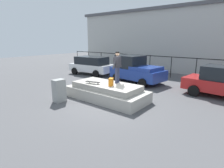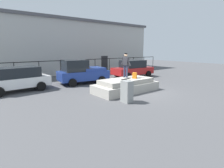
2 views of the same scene
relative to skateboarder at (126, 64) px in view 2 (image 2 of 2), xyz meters
name	(u,v)px [view 2 (image 2 of 2)]	position (x,y,z in m)	size (l,w,h in m)	color
ground_plane	(137,91)	(0.20, -0.93, -1.88)	(60.00, 60.00, 0.00)	#4C4C4F
concrete_ledge	(126,86)	(-0.38, -0.48, -1.47)	(4.57, 2.06, 0.89)	#ADA89E
skateboarder	(126,64)	(0.00, 0.00, 0.00)	(0.28, 0.93, 1.70)	#2D334C
skateboard	(126,79)	(-0.90, -1.00, -0.89)	(0.86, 0.38, 0.12)	black
backpack	(135,76)	(0.16, -0.74, -0.79)	(0.28, 0.20, 0.41)	orange
car_white_hatchback_near	(16,79)	(-6.24, 4.29, -0.99)	(4.30, 2.40, 1.67)	white
car_blue_pickup_mid	(82,72)	(-1.30, 4.09, -0.90)	(4.34, 2.60, 2.02)	navy
car_red_sedan_far	(133,68)	(4.66, 3.96, -0.99)	(4.47, 2.47, 1.76)	#B21E1E
utility_box	(127,92)	(-2.06, -2.35, -1.28)	(0.44, 0.60, 1.20)	gray
fence_row	(79,65)	(0.20, 7.37, -0.62)	(24.06, 0.06, 1.83)	black
warehouse_building	(55,47)	(0.20, 13.62, 1.30)	(25.37, 8.24, 6.34)	#B2B2AD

